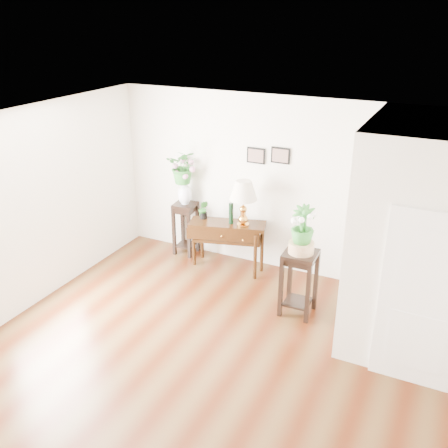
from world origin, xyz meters
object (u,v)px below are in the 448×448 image
Objects in this scene: table_lamp at (243,205)px; plant_stand_a at (186,228)px; plant_stand_b at (299,283)px; console_table at (227,246)px.

table_lamp is 0.81× the size of plant_stand_a.
plant_stand_a is 2.53m from plant_stand_b.
plant_stand_b is (1.45, -0.76, 0.06)m from console_table.
plant_stand_b is at bearing -32.83° from table_lamp.
plant_stand_b is (2.34, -0.96, 0.01)m from plant_stand_a.
table_lamp is (0.27, 0.00, 0.75)m from console_table.
console_table is 0.80m from table_lamp.
console_table is 1.29× the size of plant_stand_b.
plant_stand_a is at bearing 157.79° from plant_stand_b.
plant_stand_b is at bearing -43.54° from console_table.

